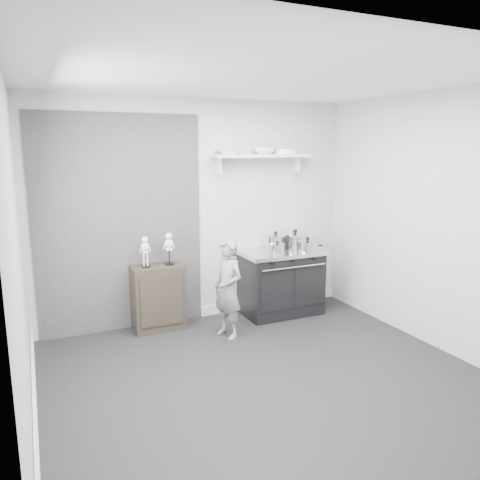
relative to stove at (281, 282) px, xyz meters
name	(u,v)px	position (x,y,z in m)	size (l,w,h in m)	color
ground	(265,377)	(-0.99, -1.48, -0.42)	(4.00, 4.00, 0.00)	black
room_shell	(250,202)	(-1.08, -1.33, 1.22)	(4.02, 3.62, 2.71)	#A4A3A1
wall_shelf	(262,157)	(-0.19, 0.20, 1.59)	(1.30, 0.26, 0.24)	silver
stove	(281,282)	(0.00, 0.00, 0.00)	(1.04, 0.65, 0.84)	black
side_cabinet	(158,297)	(-1.58, 0.13, -0.04)	(0.59, 0.34, 0.77)	black
child	(228,289)	(-0.92, -0.42, 0.14)	(0.41, 0.27, 1.12)	slate
pot_back_left	(276,242)	(-0.03, 0.11, 0.51)	(0.36, 0.27, 0.23)	silver
pot_back_right	(295,240)	(0.26, 0.11, 0.51)	(0.40, 0.31, 0.24)	silver
pot_front_right	(307,246)	(0.26, -0.19, 0.49)	(0.36, 0.27, 0.19)	silver
pot_front_center	(277,248)	(-0.14, -0.13, 0.48)	(0.28, 0.20, 0.16)	silver
skeleton_full	(145,250)	(-1.71, 0.13, 0.55)	(0.12, 0.07, 0.41)	silver
skeleton_torso	(169,246)	(-1.43, 0.13, 0.57)	(0.12, 0.08, 0.44)	silver
bowl_large	(229,151)	(-0.64, 0.19, 1.65)	(0.29, 0.29, 0.07)	white
bowl_small	(264,151)	(-0.16, 0.19, 1.66)	(0.26, 0.26, 0.08)	white
plate_stack	(285,152)	(0.14, 0.19, 1.65)	(0.28, 0.28, 0.06)	white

